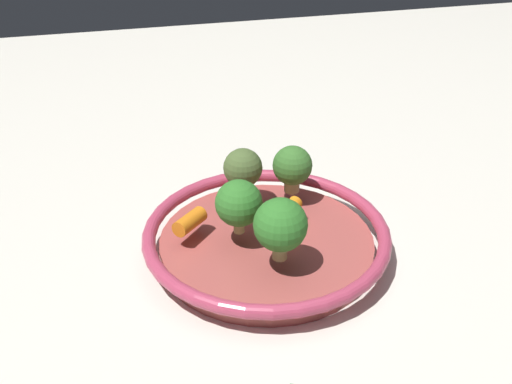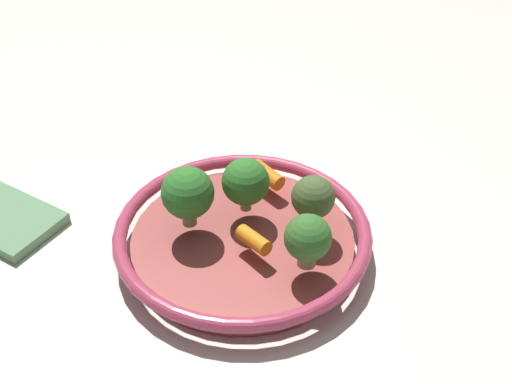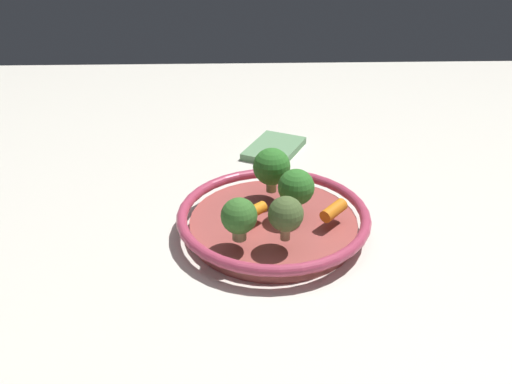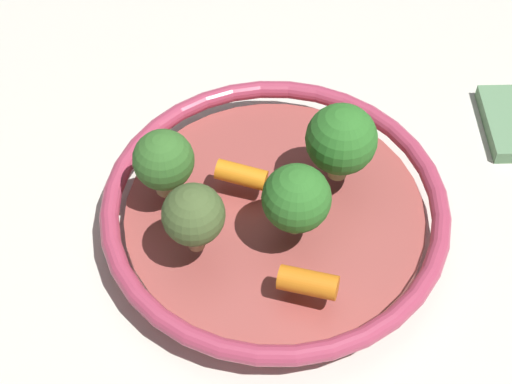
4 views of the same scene
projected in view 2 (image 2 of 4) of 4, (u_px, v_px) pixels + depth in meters
The scene contains 9 objects.
ground_plane at pixel (243, 252), 0.84m from camera, with size 1.88×1.88×0.00m, color silver.
serving_bowl at pixel (243, 239), 0.83m from camera, with size 0.30×0.30×0.04m.
baby_carrot_center at pixel (254, 240), 0.78m from camera, with size 0.02×0.02×0.04m, color orange.
baby_carrot_right at pixel (267, 175), 0.88m from camera, with size 0.02×0.02×0.05m, color orange.
broccoli_floret_edge at pixel (313, 198), 0.79m from camera, with size 0.05×0.05×0.07m.
broccoli_floret_small at pixel (187, 196), 0.79m from camera, with size 0.06×0.06×0.07m.
broccoli_floret_mid at pixel (308, 239), 0.75m from camera, with size 0.05×0.05×0.06m.
broccoli_floret_large at pixel (245, 182), 0.82m from camera, with size 0.06×0.06×0.07m.
dish_towel at pixel (4, 219), 0.88m from camera, with size 0.13×0.09×0.01m, color #669366.
Camera 2 is at (0.08, -0.61, 0.57)m, focal length 50.47 mm.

